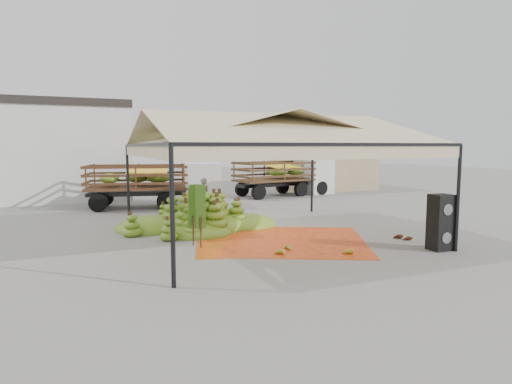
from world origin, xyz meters
name	(u,v)px	position (x,y,z in m)	size (l,w,h in m)	color
ground	(268,236)	(0.00, 0.00, 0.00)	(90.00, 90.00, 0.00)	slate
canopy_tent	(268,136)	(0.00, 0.00, 3.30)	(8.10, 8.10, 4.00)	black
building_tan	(321,159)	(10.00, 13.00, 2.07)	(6.30, 5.30, 4.10)	tan
tarp_left	(259,242)	(-0.69, -0.83, 0.01)	(3.78, 3.60, 0.01)	#C85B12
tarp_right	(295,240)	(0.48, -1.03, 0.01)	(4.28, 4.49, 0.01)	#D95614
banana_heap	(202,210)	(-1.63, 2.28, 0.65)	(6.05, 4.97, 1.30)	#437117
hand_yellow_a	(348,251)	(0.95, -3.17, 0.11)	(0.46, 0.38, 0.21)	gold
hand_yellow_b	(278,251)	(-0.81, -2.45, 0.11)	(0.47, 0.39, 0.21)	gold
hand_red_a	(397,236)	(3.59, -2.10, 0.10)	(0.45, 0.37, 0.20)	#532513
hand_red_b	(408,238)	(3.70, -2.43, 0.09)	(0.38, 0.31, 0.17)	#5B2514
hand_green	(285,247)	(-0.37, -1.99, 0.10)	(0.44, 0.36, 0.20)	#567C19
hanging_bunches	(249,156)	(-0.06, 1.52, 2.62)	(1.74, 0.24, 0.20)	#387718
speaker_stack	(440,222)	(3.70, -3.70, 0.80)	(0.60, 0.53, 1.60)	black
banana_leaves	(199,245)	(-2.49, -0.45, 0.00)	(0.96, 1.36, 3.70)	#36731E
vendor	(203,196)	(-0.66, 5.42, 0.79)	(0.57, 0.38, 1.58)	gray
truck_left	(160,180)	(-2.07, 8.02, 1.32)	(6.54, 3.36, 2.14)	#532D1B
truck_right	(288,174)	(6.02, 10.28, 1.31)	(6.43, 3.06, 2.12)	#522F1B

